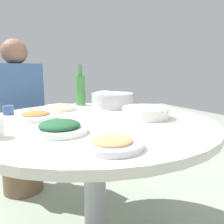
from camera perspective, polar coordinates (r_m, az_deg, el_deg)
round_dining_table at (r=1.27m, az=-4.20°, el=-6.24°), size 1.23×1.23×0.72m
rice_bowl at (r=1.64m, az=0.09°, el=2.88°), size 0.28×0.28×0.11m
soup_bowl at (r=1.31m, az=8.01°, el=-0.20°), size 0.25×0.28×0.06m
dish_noodles at (r=1.58m, az=-12.20°, el=1.11°), size 0.21×0.21×0.04m
dish_shrimp at (r=0.82m, az=0.04°, el=-7.41°), size 0.21×0.21×0.04m
dish_greens at (r=1.02m, az=-12.26°, el=-3.63°), size 0.23×0.23×0.06m
dish_tofu_braise at (r=1.33m, az=-17.52°, el=-0.86°), size 0.21×0.21×0.04m
green_bottle at (r=1.75m, az=-7.46°, el=5.41°), size 0.07×0.07×0.29m
tea_cup_near at (r=1.51m, az=-23.30°, el=0.42°), size 0.06×0.06×0.05m
stool_for_diner_left at (r=2.12m, az=-20.41°, el=-11.55°), size 0.31×0.31×0.44m
diner_left at (r=1.99m, az=-21.39°, el=3.01°), size 0.40×0.41×0.76m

